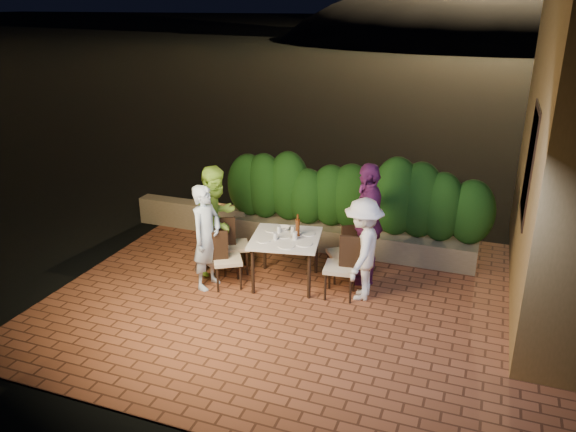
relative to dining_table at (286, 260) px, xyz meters
The scene contains 30 objects.
ground 0.98m from the dining_table, 63.50° to the right, with size 400.00×400.00×0.00m, color black.
terrace_floor 0.68m from the dining_table, 37.30° to the right, with size 7.00×6.00×0.15m, color brown.
window_pane 3.67m from the dining_table, 12.15° to the left, with size 0.08×1.00×1.40m, color black.
window_frame 3.67m from the dining_table, 12.19° to the left, with size 0.06×1.15×1.55m, color black.
planter 1.62m from the dining_table, 68.06° to the left, with size 4.20×0.55×0.40m, color #7A6C4D.
hedge 1.71m from the dining_table, 68.06° to the left, with size 4.00×0.70×1.10m, color #153B10, non-canonical shape.
parapet 2.83m from the dining_table, 148.08° to the left, with size 2.20×0.30×0.50m, color #7A6C4D.
hill 59.40m from the dining_table, 87.68° to the left, with size 52.00×40.00×22.00m, color black.
dining_table is the anchor object (origin of this frame).
plate_nw 0.52m from the dining_table, 137.05° to the right, with size 0.20×0.20×0.01m, color white.
plate_sw 0.51m from the dining_table, 147.86° to the left, with size 0.21×0.21×0.01m, color white.
plate_ne 0.53m from the dining_table, 23.85° to the right, with size 0.23×0.23×0.01m, color white.
plate_se 0.52m from the dining_table, 41.13° to the left, with size 0.21×0.21×0.01m, color white.
plate_centre 0.38m from the dining_table, 138.00° to the left, with size 0.22×0.22×0.01m, color white.
plate_front 0.50m from the dining_table, 67.84° to the right, with size 0.24×0.24×0.01m, color white.
glass_nw 0.47m from the dining_table, 127.63° to the right, with size 0.06×0.06×0.11m, color silver.
glass_sw 0.47m from the dining_table, 141.16° to the left, with size 0.06×0.06×0.10m, color silver.
glass_ne 0.46m from the dining_table, 13.20° to the right, with size 0.07×0.07×0.12m, color silver.
glass_se 0.47m from the dining_table, 73.36° to the left, with size 0.07×0.07×0.11m, color silver.
beer_bottle 0.58m from the dining_table, 38.43° to the left, with size 0.07×0.07×0.34m, color #51250D, non-canonical shape.
bowl 0.50m from the dining_table, 116.26° to the left, with size 0.18×0.18×0.05m, color white.
chair_left_front 0.87m from the dining_table, 153.46° to the right, with size 0.41×0.41×0.89m, color black, non-canonical shape.
chair_left_back 0.90m from the dining_table, behind, with size 0.42×0.42×0.91m, color black, non-canonical shape.
chair_right_front 0.89m from the dining_table, ahead, with size 0.44×0.44×0.95m, color black, non-canonical shape.
chair_right_back 0.87m from the dining_table, 29.76° to the left, with size 0.40×0.40×0.87m, color black, non-canonical shape.
diner_blue 1.23m from the dining_table, 154.86° to the right, with size 0.58×0.38×1.59m, color silver.
diner_green 1.26m from the dining_table, behind, with size 0.83×0.65×1.71m, color #9DDC44.
diner_white 1.23m from the dining_table, ahead, with size 0.97×0.56×1.50m, color white.
diner_purple 1.34m from the dining_table, 25.64° to the left, with size 1.09×0.45×1.86m, color #66225B.
parapet_lamp 2.48m from the dining_table, 142.88° to the left, with size 0.10×0.10×0.14m, color orange.
Camera 1 is at (2.28, -6.34, 4.01)m, focal length 35.00 mm.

